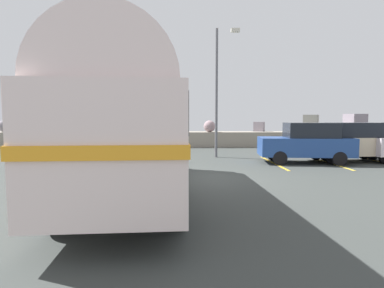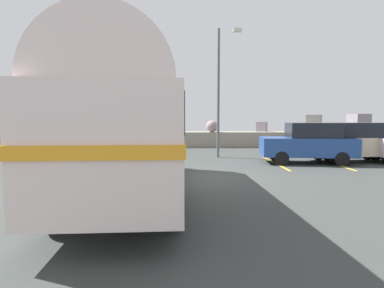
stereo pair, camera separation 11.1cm
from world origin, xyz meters
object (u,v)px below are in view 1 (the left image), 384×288
object	(u,v)px
vintage_coach	(134,120)
parked_car_middle	(351,142)
parked_car_nearest	(306,142)
lamp_post	(219,86)

from	to	relation	value
vintage_coach	parked_car_middle	bearing A→B (deg)	29.97
vintage_coach	parked_car_nearest	xyz separation A→B (m)	(6.96, 5.62, -1.08)
vintage_coach	lamp_post	size ratio (longest dim) A/B	1.30
parked_car_middle	lamp_post	bearing A→B (deg)	70.37
vintage_coach	parked_car_nearest	distance (m)	9.01
parked_car_middle	lamp_post	xyz separation A→B (m)	(-6.15, 1.79, 2.79)
vintage_coach	lamp_post	distance (m)	8.59
vintage_coach	parked_car_middle	distance (m)	11.12
parked_car_nearest	vintage_coach	bearing A→B (deg)	134.53
parked_car_middle	parked_car_nearest	bearing A→B (deg)	96.42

